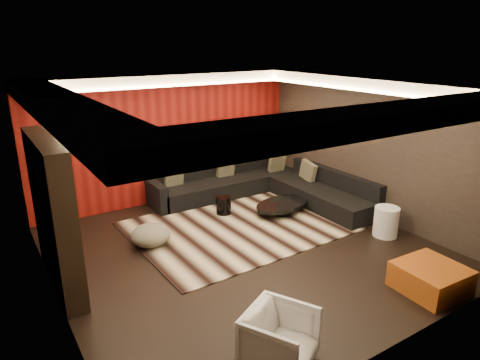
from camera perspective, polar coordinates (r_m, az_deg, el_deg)
floor at (r=7.49m, az=0.56°, el=-9.33°), size 6.00×6.00×0.02m
ceiling at (r=6.68m, az=0.64°, el=12.67°), size 6.00×6.00×0.02m
wall_back at (r=9.53m, az=-9.45°, el=5.50°), size 6.00×0.02×2.80m
wall_left at (r=5.95m, az=-24.45°, el=-3.69°), size 0.02×6.00×2.80m
wall_right at (r=8.92m, az=17.02°, el=4.07°), size 0.02×6.00×2.80m
red_feature_wall at (r=9.49m, az=-9.35°, el=5.45°), size 5.98×0.05×2.78m
soffit_back at (r=9.06m, az=-9.07°, el=13.13°), size 6.00×0.60×0.22m
soffit_front at (r=4.70m, az=19.26°, el=7.87°), size 6.00×0.60×0.22m
soffit_left at (r=5.68m, az=-23.05°, el=9.06°), size 0.60×4.80×0.22m
soffit_right at (r=8.48m, az=16.43°, el=12.31°), size 0.60×4.80×0.22m
cove_back at (r=8.76m, az=-8.11°, el=12.42°), size 4.80×0.08×0.04m
cove_front at (r=4.93m, az=16.06°, el=7.54°), size 4.80×0.08×0.04m
cove_left at (r=5.76m, az=-19.60°, el=8.65°), size 0.08×4.80×0.04m
cove_right at (r=8.23m, az=14.78°, el=11.66°), size 0.08×4.80×0.04m
tv_surround at (r=6.63m, az=-23.60°, el=-4.19°), size 0.30×2.00×2.20m
tv_screen at (r=6.54m, az=-22.62°, el=-1.09°), size 0.04×1.30×0.80m
tv_shelf at (r=6.80m, az=-21.85°, el=-7.07°), size 0.04×1.60×0.04m
rug at (r=8.37m, az=-0.14°, el=-6.11°), size 4.08×3.11×0.02m
coffee_table at (r=8.96m, az=5.62°, el=-3.69°), size 1.52×1.52×0.22m
drum_stool at (r=8.85m, az=-2.20°, el=-3.38°), size 0.31×0.31×0.37m
striped_pouf at (r=7.68m, az=-11.83°, el=-7.20°), size 0.78×0.78×0.38m
white_side_table at (r=8.32m, az=18.89°, el=-5.28°), size 0.49×0.49×0.55m
orange_ottoman at (r=6.87m, az=24.06°, el=-11.88°), size 0.90×0.90×0.38m
armchair at (r=5.01m, az=5.31°, el=-20.34°), size 0.97×0.98×0.67m
sectional_sofa at (r=9.71m, az=3.07°, el=-1.03°), size 3.65×3.50×0.75m
throw_pillows at (r=9.84m, az=0.98°, el=1.46°), size 3.00×1.65×0.50m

